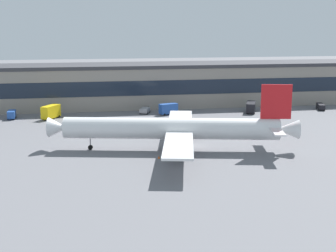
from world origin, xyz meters
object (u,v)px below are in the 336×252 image
Objects in this scene: fuel_truck at (251,107)px; catering_truck at (51,111)px; belt_loader at (321,106)px; traffic_cone_0 at (159,157)px; stair_truck at (169,108)px; crew_van at (12,114)px; pushback_tractor at (145,110)px; baggage_tug at (285,110)px; airliner at (175,129)px.

catering_truck is (-64.94, 0.20, 0.41)m from fuel_truck.
fuel_truck is 1.32× the size of belt_loader.
fuel_truck reaches higher than traffic_cone_0.
stair_truck reaches higher than belt_loader.
belt_loader is at bearing 38.95° from traffic_cone_0.
belt_loader is at bearing -0.52° from crew_van.
pushback_tractor is at bearing 2.82° from crew_van.
traffic_cone_0 is (38.04, -53.11, -1.13)m from crew_van.
belt_loader reaches higher than traffic_cone_0.
stair_truck is at bearing -1.48° from crew_van.
pushback_tractor is 0.72× the size of catering_truck.
stair_truck is 38.39m from baggage_tug.
crew_van is at bearing 178.52° from stair_truck.
crew_van is at bearing 175.96° from baggage_tug.
stair_truck is at bearing 0.98° from catering_truck.
baggage_tug is (87.43, -6.18, -0.37)m from crew_van.
stair_truck is at bearing 81.82° from airliner.
traffic_cone_0 is (-64.55, -52.18, -0.83)m from belt_loader.
stair_truck is 1.23× the size of crew_van.
baggage_tug is at bearing -4.04° from crew_van.
baggage_tug reaches higher than pushback_tractor.
fuel_truck is at bearing -177.33° from belt_loader.
pushback_tractor is (-7.44, 3.34, -0.93)m from stair_truck.
baggage_tug is at bearing -160.88° from belt_loader.
stair_truck is 0.96× the size of belt_loader.
crew_van is at bearing 132.41° from airliner.
crew_van reaches higher than belt_loader.
crew_van is 0.70× the size of catering_truck.
airliner reaches higher than traffic_cone_0.
pushback_tractor is 8.34× the size of traffic_cone_0.
baggage_tug is (38.07, -4.90, -0.89)m from stair_truck.
baggage_tug is at bearing -7.34° from stair_truck.
traffic_cone_0 is (25.92, -51.19, -1.97)m from catering_truck.
belt_loader is (60.66, -2.99, 0.10)m from pushback_tractor.
baggage_tug is 6.14× the size of traffic_cone_0.
airliner is 8.61× the size of belt_loader.
crew_van is at bearing 125.61° from traffic_cone_0.
fuel_truck reaches higher than crew_van.
pushback_tractor is 0.61× the size of fuel_truck.
traffic_cone_0 is (-11.33, -51.83, -1.65)m from stair_truck.
baggage_tug is at bearing -10.27° from pushback_tractor.
traffic_cone_0 is at bearing -102.33° from stair_truck.
traffic_cone_0 is (-3.89, -55.17, -0.72)m from pushback_tractor.
stair_truck is (6.55, 45.60, -3.25)m from airliner.
catering_truck reaches higher than belt_loader.
traffic_cone_0 is at bearing -141.05° from belt_loader.
traffic_cone_0 is (-49.39, -46.93, -0.76)m from baggage_tug.
belt_loader is (25.54, 1.19, -0.73)m from fuel_truck.
crew_van reaches higher than pushback_tractor.
belt_loader is at bearing 2.67° from fuel_truck.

